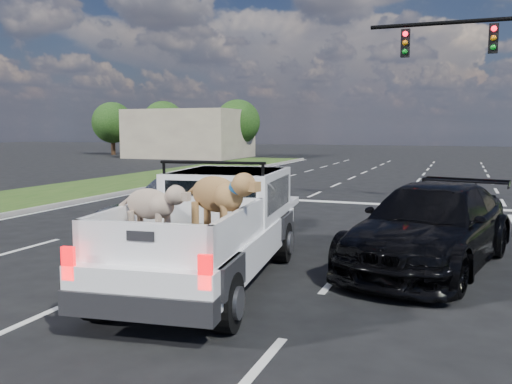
% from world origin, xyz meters
% --- Properties ---
extents(ground, '(160.00, 160.00, 0.00)m').
position_xyz_m(ground, '(0.00, 0.00, 0.00)').
color(ground, black).
rests_on(ground, ground).
extents(road_markings, '(17.75, 60.00, 0.01)m').
position_xyz_m(road_markings, '(0.00, 6.56, 0.01)').
color(road_markings, silver).
rests_on(road_markings, ground).
extents(grass_median_left, '(5.00, 60.00, 0.10)m').
position_xyz_m(grass_median_left, '(-11.50, 6.00, 0.05)').
color(grass_median_left, '#234716').
rests_on(grass_median_left, ground).
extents(curb_left, '(0.15, 60.00, 0.14)m').
position_xyz_m(curb_left, '(-9.05, 6.00, 0.07)').
color(curb_left, gray).
rests_on(curb_left, ground).
extents(building_left, '(10.00, 8.00, 4.40)m').
position_xyz_m(building_left, '(-20.00, 36.00, 2.20)').
color(building_left, '#BAAE8E').
rests_on(building_left, ground).
extents(tree_far_a, '(4.20, 4.20, 5.40)m').
position_xyz_m(tree_far_a, '(-30.00, 38.00, 3.29)').
color(tree_far_a, '#332114').
rests_on(tree_far_a, ground).
extents(tree_far_b, '(4.20, 4.20, 5.40)m').
position_xyz_m(tree_far_b, '(-24.00, 38.00, 3.29)').
color(tree_far_b, '#332114').
rests_on(tree_far_b, ground).
extents(tree_far_c, '(4.20, 4.20, 5.40)m').
position_xyz_m(tree_far_c, '(-16.00, 38.00, 3.29)').
color(tree_far_c, '#332114').
rests_on(tree_far_c, ground).
extents(pickup_truck, '(2.69, 5.82, 2.10)m').
position_xyz_m(pickup_truck, '(-0.21, -0.93, 0.99)').
color(pickup_truck, black).
rests_on(pickup_truck, ground).
extents(silver_sedan, '(2.83, 5.07, 1.63)m').
position_xyz_m(silver_sedan, '(-2.66, 2.50, 0.82)').
color(silver_sedan, silver).
rests_on(silver_sedan, ground).
extents(black_coupe, '(3.44, 5.83, 1.58)m').
position_xyz_m(black_coupe, '(3.28, 1.47, 0.79)').
color(black_coupe, black).
rests_on(black_coupe, ground).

